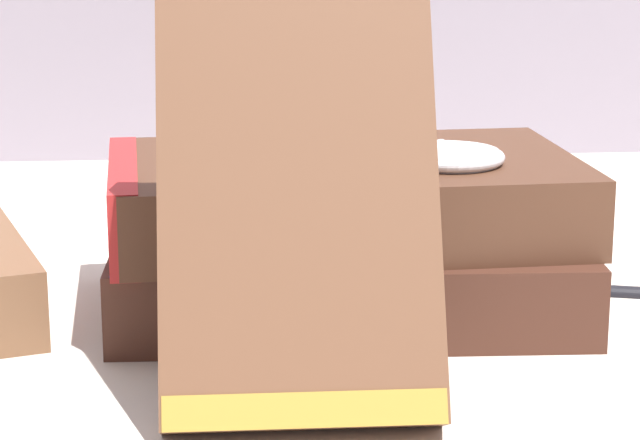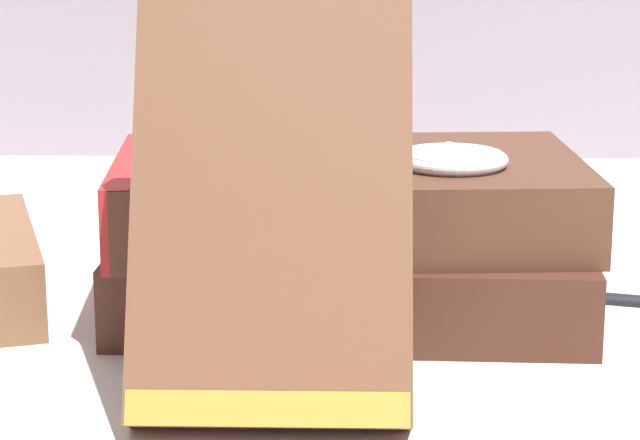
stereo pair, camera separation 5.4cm
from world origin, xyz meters
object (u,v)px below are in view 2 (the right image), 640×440
Objects in this scene: book_leaning_front at (274,224)px; pocket_watch at (453,160)px; book_flat_bottom at (349,273)px; reading_glasses at (267,223)px; book_flat_top at (333,197)px.

book_leaning_front is 0.12m from pocket_watch.
book_leaning_front is at bearing -101.48° from book_flat_bottom.
pocket_watch is 0.20m from reading_glasses.
book_leaning_front is at bearing -125.95° from pocket_watch.
book_flat_bottom is 4.06× the size of pocket_watch.
book_flat_bottom is 0.07m from pocket_watch.
pocket_watch is at bearing -43.10° from reading_glasses.
pocket_watch is (0.07, 0.10, 0.00)m from book_leaning_front.
book_flat_top is at bearing 162.52° from pocket_watch.
pocket_watch reaches higher than book_flat_bottom.
book_flat_top reaches higher than book_flat_bottom.
reading_glasses is at bearing 118.87° from pocket_watch.
pocket_watch is at bearing -17.15° from book_flat_bottom.
book_flat_top is 0.06m from pocket_watch.
pocket_watch is (0.05, -0.02, 0.02)m from book_flat_top.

